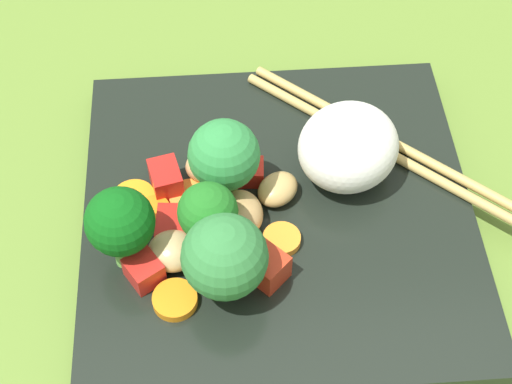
% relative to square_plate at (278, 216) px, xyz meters
% --- Properties ---
extents(ground_plane, '(1.10, 1.10, 0.02)m').
position_rel_square_plate_xyz_m(ground_plane, '(0.00, 0.00, -0.02)').
color(ground_plane, olive).
extents(square_plate, '(0.27, 0.27, 0.02)m').
position_rel_square_plate_xyz_m(square_plate, '(0.00, 0.00, 0.00)').
color(square_plate, black).
rests_on(square_plate, ground_plane).
extents(rice_mound, '(0.10, 0.10, 0.06)m').
position_rel_square_plate_xyz_m(rice_mound, '(0.05, 0.03, 0.04)').
color(rice_mound, white).
rests_on(rice_mound, square_plate).
extents(broccoli_floret_0, '(0.04, 0.04, 0.06)m').
position_rel_square_plate_xyz_m(broccoli_floret_0, '(-0.05, -0.03, 0.05)').
color(broccoli_floret_0, '#659B3D').
rests_on(broccoli_floret_0, square_plate).
extents(broccoli_floret_1, '(0.05, 0.05, 0.07)m').
position_rel_square_plate_xyz_m(broccoli_floret_1, '(-0.04, 0.01, 0.05)').
color(broccoli_floret_1, '#70AA49').
rests_on(broccoli_floret_1, square_plate).
extents(broccoli_floret_2, '(0.05, 0.05, 0.07)m').
position_rel_square_plate_xyz_m(broccoli_floret_2, '(-0.04, -0.06, 0.05)').
color(broccoli_floret_2, '#5E8F48').
rests_on(broccoli_floret_2, square_plate).
extents(broccoli_floret_3, '(0.04, 0.04, 0.06)m').
position_rel_square_plate_xyz_m(broccoli_floret_3, '(-0.10, -0.03, 0.05)').
color(broccoli_floret_3, '#68AB48').
rests_on(broccoli_floret_3, square_plate).
extents(carrot_slice_0, '(0.04, 0.04, 0.01)m').
position_rel_square_plate_xyz_m(carrot_slice_0, '(-0.06, 0.01, 0.01)').
color(carrot_slice_0, '#FC9836').
rests_on(carrot_slice_0, square_plate).
extents(carrot_slice_1, '(0.03, 0.03, 0.01)m').
position_rel_square_plate_xyz_m(carrot_slice_1, '(-0.07, -0.07, 0.01)').
color(carrot_slice_1, orange).
rests_on(carrot_slice_1, square_plate).
extents(carrot_slice_2, '(0.04, 0.04, 0.01)m').
position_rel_square_plate_xyz_m(carrot_slice_2, '(-0.10, 0.01, 0.01)').
color(carrot_slice_2, orange).
rests_on(carrot_slice_2, square_plate).
extents(carrot_slice_3, '(0.03, 0.03, 0.01)m').
position_rel_square_plate_xyz_m(carrot_slice_3, '(-0.03, -0.04, 0.01)').
color(carrot_slice_3, orange).
rests_on(carrot_slice_3, square_plate).
extents(carrot_slice_4, '(0.03, 0.03, 0.01)m').
position_rel_square_plate_xyz_m(carrot_slice_4, '(-0.09, -0.00, 0.01)').
color(carrot_slice_4, orange).
rests_on(carrot_slice_4, square_plate).
extents(carrot_slice_5, '(0.03, 0.03, 0.01)m').
position_rel_square_plate_xyz_m(carrot_slice_5, '(-0.00, -0.03, 0.01)').
color(carrot_slice_5, orange).
rests_on(carrot_slice_5, square_plate).
extents(pepper_chunk_0, '(0.03, 0.03, 0.02)m').
position_rel_square_plate_xyz_m(pepper_chunk_0, '(-0.09, -0.05, 0.02)').
color(pepper_chunk_0, red).
rests_on(pepper_chunk_0, square_plate).
extents(pepper_chunk_1, '(0.03, 0.03, 0.01)m').
position_rel_square_plate_xyz_m(pepper_chunk_1, '(-0.07, -0.02, 0.02)').
color(pepper_chunk_1, red).
rests_on(pepper_chunk_1, square_plate).
extents(pepper_chunk_2, '(0.03, 0.03, 0.02)m').
position_rel_square_plate_xyz_m(pepper_chunk_2, '(-0.08, 0.02, 0.02)').
color(pepper_chunk_2, red).
rests_on(pepper_chunk_2, square_plate).
extents(pepper_chunk_3, '(0.04, 0.04, 0.02)m').
position_rel_square_plate_xyz_m(pepper_chunk_3, '(-0.01, -0.05, 0.02)').
color(pepper_chunk_3, red).
rests_on(pepper_chunk_3, square_plate).
extents(pepper_chunk_4, '(0.02, 0.02, 0.01)m').
position_rel_square_plate_xyz_m(pepper_chunk_4, '(-0.02, 0.03, 0.02)').
color(pepper_chunk_4, red).
rests_on(pepper_chunk_4, square_plate).
extents(chicken_piece_1, '(0.03, 0.04, 0.02)m').
position_rel_square_plate_xyz_m(chicken_piece_1, '(-0.03, -0.01, 0.02)').
color(chicken_piece_1, tan).
rests_on(chicken_piece_1, square_plate).
extents(chicken_piece_2, '(0.04, 0.04, 0.02)m').
position_rel_square_plate_xyz_m(chicken_piece_2, '(-0.00, 0.01, 0.02)').
color(chicken_piece_2, tan).
rests_on(chicken_piece_2, square_plate).
extents(chicken_piece_3, '(0.03, 0.03, 0.02)m').
position_rel_square_plate_xyz_m(chicken_piece_3, '(-0.07, -0.04, 0.02)').
color(chicken_piece_3, tan).
rests_on(chicken_piece_3, square_plate).
extents(chicken_piece_4, '(0.04, 0.04, 0.02)m').
position_rel_square_plate_xyz_m(chicken_piece_4, '(-0.05, 0.03, 0.02)').
color(chicken_piece_4, tan).
rests_on(chicken_piece_4, square_plate).
extents(chopstick_pair, '(0.19, 0.17, 0.01)m').
position_rel_square_plate_xyz_m(chopstick_pair, '(0.08, 0.05, 0.01)').
color(chopstick_pair, tan).
rests_on(chopstick_pair, square_plate).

